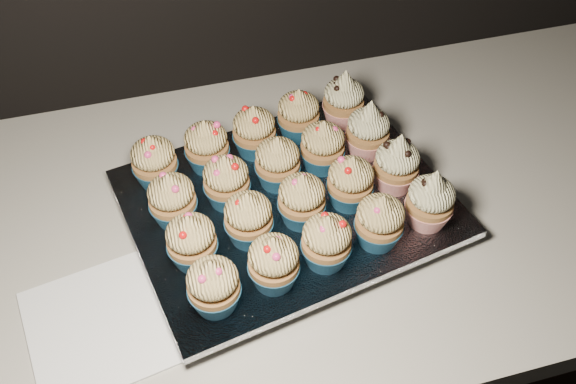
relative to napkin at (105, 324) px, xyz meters
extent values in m
cube|color=black|center=(0.15, 0.13, -0.47)|extent=(2.40, 0.60, 0.86)
cube|color=beige|center=(0.15, 0.13, -0.02)|extent=(2.44, 0.64, 0.04)
cube|color=white|center=(0.00, 0.00, 0.00)|extent=(0.21, 0.21, 0.00)
cube|color=black|center=(0.26, 0.11, 0.01)|extent=(0.44, 0.36, 0.02)
cube|color=silver|center=(0.26, 0.11, 0.03)|extent=(0.47, 0.40, 0.01)
cone|color=navy|center=(0.14, -0.03, 0.05)|extent=(0.06, 0.06, 0.03)
ellipsoid|color=#DAB96E|center=(0.14, -0.03, 0.09)|extent=(0.06, 0.06, 0.04)
cone|color=#DAB96E|center=(0.14, -0.03, 0.11)|extent=(0.03, 0.03, 0.02)
cone|color=navy|center=(0.21, -0.01, 0.05)|extent=(0.06, 0.06, 0.03)
ellipsoid|color=#DAB96E|center=(0.21, -0.01, 0.09)|extent=(0.06, 0.06, 0.04)
cone|color=#DAB96E|center=(0.21, -0.01, 0.11)|extent=(0.03, 0.03, 0.02)
cone|color=navy|center=(0.28, 0.00, 0.05)|extent=(0.06, 0.06, 0.03)
ellipsoid|color=#DAB96E|center=(0.28, 0.00, 0.09)|extent=(0.06, 0.06, 0.04)
cone|color=#DAB96E|center=(0.28, 0.00, 0.11)|extent=(0.03, 0.03, 0.02)
cone|color=navy|center=(0.35, 0.01, 0.05)|extent=(0.06, 0.06, 0.03)
ellipsoid|color=#DAB96E|center=(0.35, 0.01, 0.09)|extent=(0.06, 0.06, 0.04)
cone|color=#DAB96E|center=(0.35, 0.01, 0.11)|extent=(0.03, 0.03, 0.02)
cone|color=red|center=(0.43, 0.03, 0.05)|extent=(0.06, 0.06, 0.03)
ellipsoid|color=beige|center=(0.43, 0.03, 0.09)|extent=(0.06, 0.06, 0.04)
cone|color=beige|center=(0.43, 0.03, 0.11)|extent=(0.03, 0.03, 0.03)
cone|color=navy|center=(0.12, 0.04, 0.05)|extent=(0.06, 0.06, 0.03)
ellipsoid|color=#DAB96E|center=(0.12, 0.04, 0.09)|extent=(0.06, 0.06, 0.04)
cone|color=#DAB96E|center=(0.12, 0.04, 0.11)|extent=(0.03, 0.03, 0.02)
cone|color=navy|center=(0.20, 0.06, 0.05)|extent=(0.06, 0.06, 0.03)
ellipsoid|color=#DAB96E|center=(0.20, 0.06, 0.09)|extent=(0.06, 0.06, 0.04)
cone|color=#DAB96E|center=(0.20, 0.06, 0.11)|extent=(0.03, 0.03, 0.02)
cone|color=navy|center=(0.27, 0.07, 0.05)|extent=(0.06, 0.06, 0.03)
ellipsoid|color=#DAB96E|center=(0.27, 0.07, 0.09)|extent=(0.06, 0.06, 0.04)
cone|color=#DAB96E|center=(0.27, 0.07, 0.11)|extent=(0.03, 0.03, 0.02)
cone|color=navy|center=(0.34, 0.09, 0.05)|extent=(0.06, 0.06, 0.03)
ellipsoid|color=#DAB96E|center=(0.34, 0.09, 0.09)|extent=(0.06, 0.06, 0.04)
cone|color=#DAB96E|center=(0.34, 0.09, 0.11)|extent=(0.03, 0.03, 0.02)
cone|color=red|center=(0.41, 0.10, 0.05)|extent=(0.06, 0.06, 0.03)
ellipsoid|color=beige|center=(0.41, 0.10, 0.09)|extent=(0.06, 0.06, 0.04)
cone|color=beige|center=(0.41, 0.10, 0.11)|extent=(0.03, 0.03, 0.03)
cone|color=navy|center=(0.11, 0.12, 0.05)|extent=(0.06, 0.06, 0.03)
ellipsoid|color=#DAB96E|center=(0.11, 0.12, 0.09)|extent=(0.06, 0.06, 0.04)
cone|color=#DAB96E|center=(0.11, 0.12, 0.11)|extent=(0.03, 0.03, 0.02)
cone|color=navy|center=(0.18, 0.13, 0.05)|extent=(0.06, 0.06, 0.03)
ellipsoid|color=#DAB96E|center=(0.18, 0.13, 0.09)|extent=(0.06, 0.06, 0.04)
cone|color=#DAB96E|center=(0.18, 0.13, 0.11)|extent=(0.03, 0.03, 0.02)
cone|color=navy|center=(0.26, 0.15, 0.05)|extent=(0.06, 0.06, 0.03)
ellipsoid|color=#DAB96E|center=(0.26, 0.15, 0.09)|extent=(0.06, 0.06, 0.04)
cone|color=#DAB96E|center=(0.26, 0.15, 0.11)|extent=(0.03, 0.03, 0.02)
cone|color=navy|center=(0.33, 0.16, 0.05)|extent=(0.06, 0.06, 0.03)
ellipsoid|color=#DAB96E|center=(0.33, 0.16, 0.09)|extent=(0.06, 0.06, 0.04)
cone|color=#DAB96E|center=(0.33, 0.16, 0.11)|extent=(0.03, 0.03, 0.02)
cone|color=red|center=(0.40, 0.17, 0.05)|extent=(0.06, 0.06, 0.03)
ellipsoid|color=beige|center=(0.40, 0.17, 0.09)|extent=(0.06, 0.06, 0.04)
cone|color=beige|center=(0.40, 0.17, 0.11)|extent=(0.03, 0.03, 0.03)
cone|color=navy|center=(0.10, 0.19, 0.05)|extent=(0.06, 0.06, 0.03)
ellipsoid|color=#DAB96E|center=(0.10, 0.19, 0.09)|extent=(0.06, 0.06, 0.04)
cone|color=#DAB96E|center=(0.10, 0.19, 0.11)|extent=(0.03, 0.03, 0.02)
cone|color=navy|center=(0.17, 0.20, 0.05)|extent=(0.06, 0.06, 0.03)
ellipsoid|color=#DAB96E|center=(0.17, 0.20, 0.09)|extent=(0.06, 0.06, 0.04)
cone|color=#DAB96E|center=(0.17, 0.20, 0.11)|extent=(0.03, 0.03, 0.02)
cone|color=navy|center=(0.24, 0.22, 0.05)|extent=(0.06, 0.06, 0.03)
ellipsoid|color=#DAB96E|center=(0.24, 0.22, 0.09)|extent=(0.06, 0.06, 0.04)
cone|color=#DAB96E|center=(0.24, 0.22, 0.11)|extent=(0.03, 0.03, 0.02)
cone|color=navy|center=(0.31, 0.23, 0.05)|extent=(0.06, 0.06, 0.03)
ellipsoid|color=#DAB96E|center=(0.31, 0.23, 0.09)|extent=(0.06, 0.06, 0.04)
cone|color=#DAB96E|center=(0.31, 0.23, 0.11)|extent=(0.03, 0.03, 0.02)
cone|color=red|center=(0.39, 0.25, 0.05)|extent=(0.06, 0.06, 0.03)
ellipsoid|color=beige|center=(0.39, 0.25, 0.09)|extent=(0.06, 0.06, 0.04)
cone|color=beige|center=(0.39, 0.25, 0.11)|extent=(0.03, 0.03, 0.03)
camera|label=1|loc=(0.11, -0.45, 0.69)|focal=40.00mm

